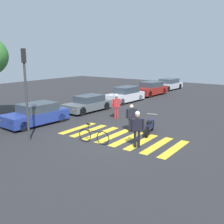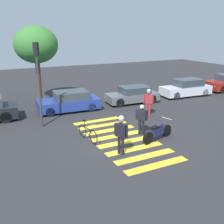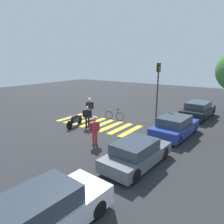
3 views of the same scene
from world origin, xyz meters
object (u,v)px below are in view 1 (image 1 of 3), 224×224
at_px(leaning_bicycle, 94,136).
at_px(car_silver_sedan, 168,84).
at_px(car_grey_coupe, 88,104).
at_px(car_maroon_wagon, 151,89).
at_px(car_white_van, 125,95).
at_px(car_blue_hatchback, 36,114).
at_px(traffic_light_pole, 25,81).
at_px(pedestrian_bystander, 116,104).
at_px(officer_on_foot, 131,116).
at_px(officer_by_motorcycle, 137,126).
at_px(police_motorcycle, 150,126).

distance_m(leaning_bicycle, car_silver_sedan, 22.45).
distance_m(car_grey_coupe, car_maroon_wagon, 10.46).
distance_m(car_grey_coupe, car_white_van, 5.22).
height_order(car_blue_hatchback, traffic_light_pole, traffic_light_pole).
bearing_deg(pedestrian_bystander, officer_on_foot, -129.99).
bearing_deg(pedestrian_bystander, car_grey_coupe, 77.00).
relative_size(leaning_bicycle, officer_on_foot, 1.06).
bearing_deg(car_blue_hatchback, car_maroon_wagon, -0.78).
distance_m(officer_by_motorcycle, car_maroon_wagon, 17.17).
height_order(officer_on_foot, traffic_light_pole, traffic_light_pole).
relative_size(officer_on_foot, traffic_light_pole, 0.34).
height_order(leaning_bicycle, car_grey_coupe, car_grey_coupe).
distance_m(officer_by_motorcycle, car_grey_coupe, 9.02).
distance_m(officer_on_foot, pedestrian_bystander, 3.37).
height_order(leaning_bicycle, car_silver_sedan, car_silver_sedan).
xyz_separation_m(car_blue_hatchback, car_silver_sedan, (20.96, 0.12, 0.02)).
distance_m(officer_on_foot, car_grey_coupe, 6.54).
bearing_deg(leaning_bicycle, traffic_light_pole, 117.89).
bearing_deg(car_blue_hatchback, traffic_light_pole, -135.03).
bearing_deg(car_maroon_wagon, pedestrian_bystander, -164.18).
relative_size(police_motorcycle, officer_by_motorcycle, 1.15).
bearing_deg(traffic_light_pole, officer_on_foot, -38.28).
bearing_deg(police_motorcycle, officer_on_foot, 106.84).
bearing_deg(leaning_bicycle, officer_by_motorcycle, -69.96).
bearing_deg(car_silver_sedan, police_motorcycle, -158.96).
bearing_deg(leaning_bicycle, pedestrian_bystander, 22.58).
height_order(officer_by_motorcycle, car_maroon_wagon, officer_by_motorcycle).
distance_m(car_grey_coupe, traffic_light_pole, 8.19).
xyz_separation_m(pedestrian_bystander, car_grey_coupe, (0.75, 3.27, -0.42)).
height_order(car_silver_sedan, traffic_light_pole, traffic_light_pole).
bearing_deg(officer_on_foot, pedestrian_bystander, 50.01).
bearing_deg(car_blue_hatchback, leaning_bicycle, -97.99).
height_order(police_motorcycle, car_grey_coupe, car_grey_coupe).
distance_m(car_maroon_wagon, car_silver_sedan, 5.48).
bearing_deg(car_silver_sedan, car_maroon_wagon, -176.48).
xyz_separation_m(leaning_bicycle, car_maroon_wagon, (16.26, 5.28, 0.32)).
xyz_separation_m(police_motorcycle, car_silver_sedan, (18.53, 7.13, 0.22)).
xyz_separation_m(police_motorcycle, officer_on_foot, (-0.31, 1.04, 0.48)).
xyz_separation_m(car_maroon_wagon, car_silver_sedan, (5.47, 0.34, -0.04)).
xyz_separation_m(leaning_bicycle, car_blue_hatchback, (0.77, 5.49, 0.26)).
bearing_deg(pedestrian_bystander, car_maroon_wagon, 15.82).
bearing_deg(officer_on_foot, car_maroon_wagon, 23.28).
bearing_deg(traffic_light_pole, police_motorcycle, -43.62).
distance_m(car_white_van, car_maroon_wagon, 5.25).
xyz_separation_m(car_maroon_wagon, traffic_light_pole, (-17.90, -2.19, 2.45)).
distance_m(car_blue_hatchback, car_silver_sedan, 20.96).
xyz_separation_m(car_white_van, traffic_light_pole, (-12.65, -2.14, 2.48)).
xyz_separation_m(leaning_bicycle, pedestrian_bystander, (5.05, 2.10, 0.64)).
bearing_deg(leaning_bicycle, car_silver_sedan, 14.48).
bearing_deg(officer_by_motorcycle, pedestrian_bystander, 44.53).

